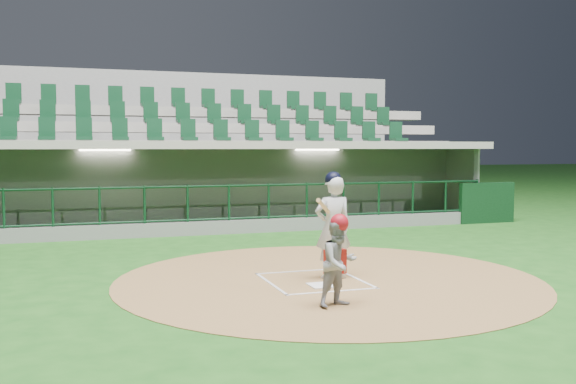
# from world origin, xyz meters

# --- Properties ---
(ground) EXTENTS (120.00, 120.00, 0.00)m
(ground) POSITION_xyz_m (0.00, 0.00, 0.00)
(ground) COLOR #194D16
(ground) RESTS_ON ground
(dirt_circle) EXTENTS (7.20, 7.20, 0.01)m
(dirt_circle) POSITION_xyz_m (0.30, -0.20, 0.01)
(dirt_circle) COLOR brown
(dirt_circle) RESTS_ON ground
(home_plate) EXTENTS (0.43, 0.43, 0.02)m
(home_plate) POSITION_xyz_m (0.00, -0.70, 0.02)
(home_plate) COLOR white
(home_plate) RESTS_ON dirt_circle
(batter_box_chalk) EXTENTS (1.55, 1.80, 0.01)m
(batter_box_chalk) POSITION_xyz_m (0.00, -0.30, 0.02)
(batter_box_chalk) COLOR silver
(batter_box_chalk) RESTS_ON ground
(dugout_structure) EXTENTS (16.40, 3.70, 3.00)m
(dugout_structure) POSITION_xyz_m (0.15, 7.81, 0.96)
(dugout_structure) COLOR gray
(dugout_structure) RESTS_ON ground
(seating_deck) EXTENTS (17.00, 6.72, 5.15)m
(seating_deck) POSITION_xyz_m (0.00, 10.91, 1.42)
(seating_deck) COLOR slate
(seating_deck) RESTS_ON ground
(batter) EXTENTS (0.87, 0.87, 1.82)m
(batter) POSITION_xyz_m (0.39, -0.19, 0.92)
(batter) COLOR silver
(batter) RESTS_ON dirt_circle
(catcher) EXTENTS (0.71, 0.62, 1.31)m
(catcher) POSITION_xyz_m (-0.26, -2.00, 0.65)
(catcher) COLOR #949499
(catcher) RESTS_ON dirt_circle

